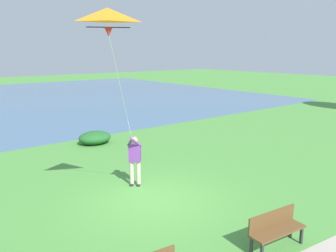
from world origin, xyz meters
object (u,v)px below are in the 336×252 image
Objects in this scene: person_kite_flyer at (135,156)px; lakeside_shrub at (95,138)px; park_bench_far_walkway at (275,227)px; flying_kite at (108,24)px.

person_kite_flyer is 6.12m from lakeside_shrub.
person_kite_flyer is 1.19× the size of park_bench_far_walkway.
flying_kite is (1.71, -1.78, 4.16)m from person_kite_flyer.
park_bench_far_walkway is at bearing 5.26° from person_kite_flyer.
park_bench_far_walkway is at bearing -4.79° from lakeside_shrub.
person_kite_flyer is 0.49× the size of flying_kite.
flying_kite reaches higher than person_kite_flyer.
person_kite_flyer is 4.83m from flying_kite.
lakeside_shrub is (-11.19, 0.94, -0.19)m from park_bench_far_walkway.
lakeside_shrub is (-7.61, 3.20, -4.88)m from flying_kite.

